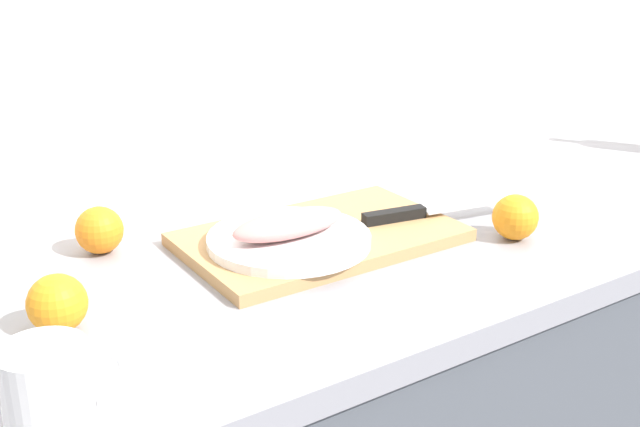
% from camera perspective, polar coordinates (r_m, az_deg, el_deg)
% --- Properties ---
extents(back_wall, '(3.20, 0.05, 2.50)m').
position_cam_1_polar(back_wall, '(1.44, -2.86, 15.42)').
color(back_wall, white).
rests_on(back_wall, ground_plane).
extents(cutting_board, '(0.43, 0.26, 0.02)m').
position_cam_1_polar(cutting_board, '(1.24, 0.00, -1.73)').
color(cutting_board, tan).
rests_on(cutting_board, kitchen_counter).
extents(white_plate, '(0.25, 0.25, 0.01)m').
position_cam_1_polar(white_plate, '(1.18, -2.29, -1.92)').
color(white_plate, white).
rests_on(white_plate, cutting_board).
extents(fish_fillet, '(0.19, 0.08, 0.04)m').
position_cam_1_polar(fish_fillet, '(1.17, -2.31, -0.77)').
color(fish_fillet, tan).
rests_on(fish_fillet, white_plate).
extents(chef_knife, '(0.29, 0.08, 0.02)m').
position_cam_1_polar(chef_knife, '(1.30, 7.52, 0.19)').
color(chef_knife, silver).
rests_on(chef_knife, cutting_board).
extents(coffee_mug_0, '(0.13, 0.09, 0.10)m').
position_cam_1_polar(coffee_mug_0, '(0.82, -19.20, -12.38)').
color(coffee_mug_0, white).
rests_on(coffee_mug_0, kitchen_counter).
extents(orange_0, '(0.08, 0.08, 0.08)m').
position_cam_1_polar(orange_0, '(1.02, -18.73, -6.28)').
color(orange_0, orange).
rests_on(orange_0, kitchen_counter).
extents(orange_2, '(0.07, 0.07, 0.07)m').
position_cam_1_polar(orange_2, '(1.24, -15.90, -1.18)').
color(orange_2, orange).
rests_on(orange_2, kitchen_counter).
extents(orange_3, '(0.07, 0.07, 0.07)m').
position_cam_1_polar(orange_3, '(1.28, 14.15, -0.26)').
color(orange_3, orange).
rests_on(orange_3, kitchen_counter).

